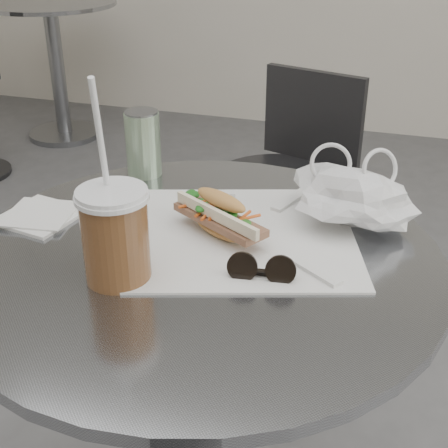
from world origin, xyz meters
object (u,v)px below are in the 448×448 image
(cafe_table, at_px, (203,385))
(drink_can, at_px, (143,143))
(chair_far, at_px, (285,218))
(banh_mi, at_px, (220,216))
(iced_coffee, at_px, (115,234))
(bg_table, at_px, (55,54))
(sunglasses, at_px, (261,270))

(cafe_table, relative_size, drink_can, 5.85)
(cafe_table, height_order, chair_far, chair_far)
(banh_mi, xyz_separation_m, iced_coffee, (-0.10, -0.16, 0.04))
(cafe_table, height_order, bg_table, same)
(iced_coffee, height_order, drink_can, iced_coffee)
(cafe_table, xyz_separation_m, bg_table, (-1.60, 2.20, -0.00))
(chair_far, height_order, drink_can, drink_can)
(banh_mi, relative_size, iced_coffee, 0.75)
(chair_far, relative_size, drink_can, 5.95)
(chair_far, relative_size, sunglasses, 7.63)
(sunglasses, bearing_deg, bg_table, 119.87)
(cafe_table, bearing_deg, drink_can, 128.63)
(banh_mi, height_order, iced_coffee, iced_coffee)
(sunglasses, xyz_separation_m, drink_can, (-0.32, 0.31, 0.05))
(banh_mi, height_order, drink_can, drink_can)
(cafe_table, bearing_deg, chair_far, 92.64)
(chair_far, relative_size, iced_coffee, 2.57)
(banh_mi, distance_m, drink_can, 0.30)
(banh_mi, bearing_deg, cafe_table, -73.85)
(chair_far, distance_m, drink_can, 0.81)
(bg_table, height_order, drink_can, drink_can)
(drink_can, bearing_deg, cafe_table, -51.37)
(chair_far, xyz_separation_m, banh_mi, (0.06, -0.84, 0.43))
(bg_table, relative_size, chair_far, 0.96)
(cafe_table, xyz_separation_m, drink_can, (-0.21, 0.26, 0.34))
(sunglasses, bearing_deg, iced_coffee, -172.46)
(cafe_table, height_order, drink_can, drink_can)
(iced_coffee, xyz_separation_m, sunglasses, (0.20, 0.05, -0.06))
(chair_far, bearing_deg, cafe_table, 109.20)
(banh_mi, xyz_separation_m, drink_can, (-0.22, 0.20, 0.03))
(bg_table, height_order, sunglasses, sunglasses)
(banh_mi, relative_size, drink_can, 1.73)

